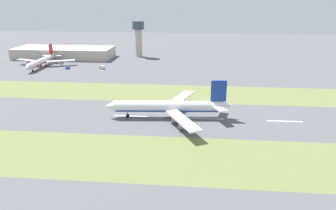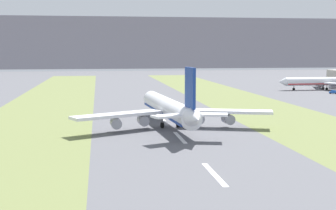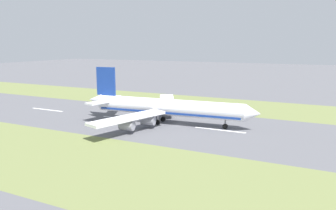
# 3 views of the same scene
# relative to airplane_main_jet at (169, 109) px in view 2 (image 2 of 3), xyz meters

# --- Properties ---
(ground_plane) EXTENTS (800.00, 800.00, 0.00)m
(ground_plane) POSITION_rel_airplane_main_jet_xyz_m (0.29, 6.58, -6.02)
(ground_plane) COLOR #56565B
(grass_median_west) EXTENTS (40.00, 600.00, 0.01)m
(grass_median_west) POSITION_rel_airplane_main_jet_xyz_m (-44.71, 6.58, -6.02)
(grass_median_west) COLOR olive
(grass_median_west) RESTS_ON ground
(grass_median_east) EXTENTS (40.00, 600.00, 0.01)m
(grass_median_east) POSITION_rel_airplane_main_jet_xyz_m (45.29, 6.58, -6.02)
(grass_median_east) COLOR olive
(grass_median_east) RESTS_ON ground
(centreline_dash_near) EXTENTS (1.20, 18.00, 0.01)m
(centreline_dash_near) POSITION_rel_airplane_main_jet_xyz_m (0.29, -58.10, -6.01)
(centreline_dash_near) COLOR silver
(centreline_dash_near) RESTS_ON ground
(centreline_dash_mid) EXTENTS (1.20, 18.00, 0.01)m
(centreline_dash_mid) POSITION_rel_airplane_main_jet_xyz_m (0.29, -18.10, -6.01)
(centreline_dash_mid) COLOR silver
(centreline_dash_mid) RESTS_ON ground
(centreline_dash_far) EXTENTS (1.20, 18.00, 0.01)m
(centreline_dash_far) POSITION_rel_airplane_main_jet_xyz_m (0.29, 21.90, -6.01)
(centreline_dash_far) COLOR silver
(centreline_dash_far) RESTS_ON ground
(airplane_main_jet) EXTENTS (63.91, 67.22, 20.20)m
(airplane_main_jet) POSITION_rel_airplane_main_jet_xyz_m (0.00, 0.00, 0.00)
(airplane_main_jet) COLOR white
(airplane_main_jet) RESTS_ON ground
(airplane_parked_apron) EXTENTS (57.55, 54.97, 17.32)m
(airplane_parked_apron) POSITION_rel_airplane_main_jet_xyz_m (116.77, 125.96, -0.86)
(airplane_parked_apron) COLOR silver
(airplane_parked_apron) RESTS_ON ground
(apron_car) EXTENTS (4.66, 3.95, 2.03)m
(apron_car) POSITION_rel_airplane_main_jet_xyz_m (109.54, 100.11, -5.02)
(apron_car) COLOR #1E51B2
(apron_car) RESTS_ON ground
(mountain_ridge) EXTENTS (800.00, 120.00, 67.57)m
(mountain_ridge) POSITION_rel_airplane_main_jet_xyz_m (0.29, 526.58, 27.76)
(mountain_ridge) COLOR gray
(mountain_ridge) RESTS_ON ground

